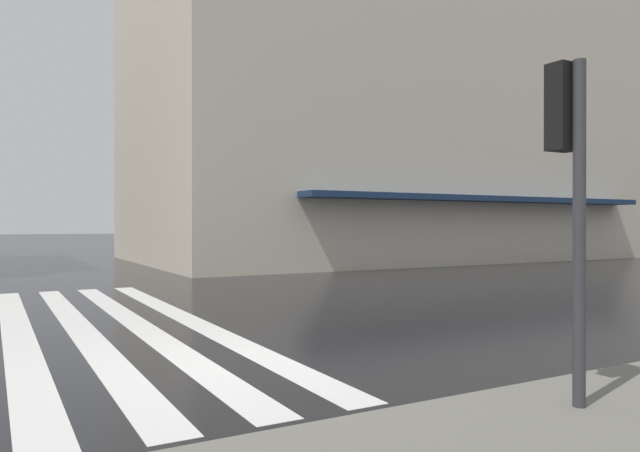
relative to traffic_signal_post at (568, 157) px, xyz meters
name	(u,v)px	position (x,y,z in m)	size (l,w,h in m)	color
ground_plane	(233,363)	(3.74, 2.02, -2.54)	(220.00, 220.00, 0.00)	black
zebra_crossing	(49,330)	(7.74, 3.99, -2.53)	(13.00, 5.50, 0.01)	silver
haussmann_block_corner	(388,46)	(23.62, -14.80, 9.43)	(15.98, 27.21, 24.45)	beige
traffic_signal_post	(568,157)	(0.00, 0.00, 0.00)	(0.44, 0.30, 3.30)	#333338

